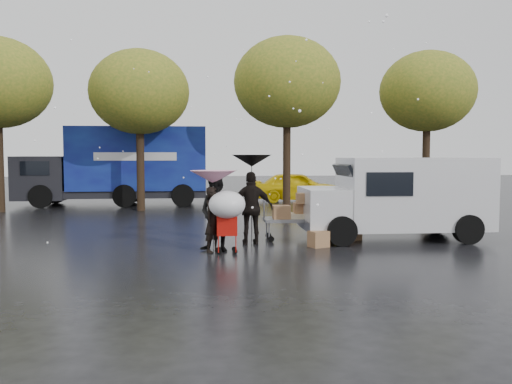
{
  "coord_description": "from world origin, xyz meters",
  "views": [
    {
      "loc": [
        -0.9,
        -12.32,
        2.3
      ],
      "look_at": [
        0.36,
        1.0,
        1.36
      ],
      "focal_mm": 38.0,
      "sensor_mm": 36.0,
      "label": 1
    }
  ],
  "objects": [
    {
      "name": "person_pink",
      "position": [
        -0.7,
        0.31,
        0.77
      ],
      "size": [
        0.63,
        0.67,
        1.54
      ],
      "primitive_type": "imported",
      "rotation": [
        0.0,
        0.0,
        0.91
      ],
      "color": "black",
      "rests_on": "ground"
    },
    {
      "name": "box_ground_far",
      "position": [
        3.04,
        1.75,
        0.16
      ],
      "size": [
        0.5,
        0.45,
        0.32
      ],
      "primitive_type": "cube",
      "rotation": [
        0.0,
        0.0,
        0.38
      ],
      "color": "brown",
      "rests_on": "ground"
    },
    {
      "name": "umbrella_black",
      "position": [
        0.28,
        1.31,
        2.13
      ],
      "size": [
        1.01,
        1.01,
        2.28
      ],
      "color": "#4C4C4C",
      "rests_on": "ground"
    },
    {
      "name": "umbrella_pink",
      "position": [
        -0.7,
        0.31,
        1.76
      ],
      "size": [
        1.08,
        1.08,
        1.92
      ],
      "color": "#4C4C4C",
      "rests_on": "ground"
    },
    {
      "name": "box_ground_near",
      "position": [
        1.9,
        0.75,
        0.2
      ],
      "size": [
        0.55,
        0.51,
        0.4
      ],
      "primitive_type": "cube",
      "rotation": [
        0.0,
        0.0,
        0.42
      ],
      "color": "brown",
      "rests_on": "ground"
    },
    {
      "name": "white_van",
      "position": [
        4.31,
        1.79,
        1.16
      ],
      "size": [
        4.91,
        2.18,
        2.2
      ],
      "color": "silver",
      "rests_on": "ground"
    },
    {
      "name": "shopping_cart",
      "position": [
        -0.4,
        -0.01,
        1.06
      ],
      "size": [
        0.84,
        0.84,
        1.46
      ],
      "color": "red",
      "rests_on": "ground"
    },
    {
      "name": "person_black",
      "position": [
        0.28,
        1.31,
        0.93
      ],
      "size": [
        1.1,
        0.48,
        1.86
      ],
      "primitive_type": "imported",
      "rotation": [
        0.0,
        0.0,
        3.16
      ],
      "color": "black",
      "rests_on": "ground"
    },
    {
      "name": "tree_row",
      "position": [
        -0.47,
        10.0,
        5.02
      ],
      "size": [
        21.6,
        4.4,
        7.12
      ],
      "color": "black",
      "rests_on": "ground"
    },
    {
      "name": "yellow_taxi",
      "position": [
        3.56,
        13.45,
        0.73
      ],
      "size": [
        4.45,
        2.28,
        1.45
      ],
      "primitive_type": "imported",
      "rotation": [
        0.0,
        0.0,
        1.43
      ],
      "color": "yellow",
      "rests_on": "ground"
    },
    {
      "name": "ground",
      "position": [
        0.0,
        0.0,
        0.0
      ],
      "size": [
        90.0,
        90.0,
        0.0
      ],
      "primitive_type": "plane",
      "color": "black",
      "rests_on": "ground"
    },
    {
      "name": "person_middle",
      "position": [
        -0.61,
        0.39,
        0.9
      ],
      "size": [
        1.06,
        0.95,
        1.79
      ],
      "primitive_type": "imported",
      "rotation": [
        0.0,
        0.0,
        -0.38
      ],
      "color": "black",
      "rests_on": "ground"
    },
    {
      "name": "vendor_cart",
      "position": [
        1.5,
        1.91,
        0.73
      ],
      "size": [
        1.52,
        0.8,
        1.27
      ],
      "color": "slate",
      "rests_on": "ground"
    },
    {
      "name": "blue_truck",
      "position": [
        -4.69,
        12.53,
        1.76
      ],
      "size": [
        8.3,
        2.6,
        3.5
      ],
      "color": "navy",
      "rests_on": "ground"
    }
  ]
}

